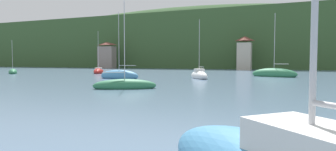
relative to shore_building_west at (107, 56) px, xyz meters
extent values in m
cube|color=#38562D|center=(48.34, 40.33, 5.47)|extent=(352.00, 67.90, 20.20)
ellipsoid|color=#2D4C28|center=(10.91, 57.30, 2.44)|extent=(246.40, 47.53, 48.21)
cube|color=gray|center=(0.00, 0.00, -0.68)|extent=(6.05, 3.24, 7.89)
pyramid|color=brown|center=(0.00, 0.00, 4.32)|extent=(6.35, 3.40, 1.13)
cube|color=#BCB29E|center=(48.34, 0.60, -0.58)|extent=(4.00, 4.44, 8.10)
pyramid|color=brown|center=(48.34, 0.60, 4.77)|extent=(4.20, 4.66, 1.40)
ellipsoid|color=#2D754C|center=(5.39, -43.20, -4.30)|extent=(5.40, 4.80, 1.47)
cylinder|color=#B7B7BC|center=(5.39, -43.20, -0.69)|extent=(0.07, 0.07, 6.41)
cylinder|color=#ADADB2|center=(4.42, -42.41, -3.13)|extent=(1.97, 1.61, 0.06)
ellipsoid|color=white|center=(46.66, -43.82, -4.25)|extent=(4.91, 6.38, 1.68)
cylinder|color=#B7B7BC|center=(46.66, -43.82, 0.38)|extent=(0.08, 0.08, 8.34)
cylinder|color=#ADADB2|center=(47.33, -44.93, -2.79)|extent=(1.38, 2.25, 0.07)
cube|color=silver|center=(46.66, -43.82, -3.45)|extent=(1.92, 1.93, 0.69)
cube|color=silver|center=(59.05, -81.84, -3.24)|extent=(2.25, 2.25, 0.81)
ellipsoid|color=#2D754C|center=(44.21, -62.41, -4.33)|extent=(6.34, 4.61, 1.35)
cylinder|color=#B7B7BC|center=(44.21, -62.41, 0.02)|extent=(0.08, 0.08, 7.96)
cylinder|color=#ADADB2|center=(43.25, -62.95, -3.00)|extent=(1.96, 1.13, 0.07)
ellipsoid|color=teal|center=(35.39, -49.16, -4.20)|extent=(6.90, 2.61, 1.90)
cylinder|color=#B7B7BC|center=(35.39, -49.16, 0.94)|extent=(0.08, 0.08, 9.25)
cylinder|color=#ADADB2|center=(36.91, -49.26, -2.57)|extent=(3.04, 0.27, 0.07)
ellipsoid|color=#2D754C|center=(57.49, -34.60, -4.17)|extent=(8.12, 4.77, 2.07)
cylinder|color=#B7B7BC|center=(57.49, -34.60, 1.35)|extent=(0.09, 0.09, 9.90)
cylinder|color=#ADADB2|center=(58.63, -34.98, -2.41)|extent=(2.31, 0.85, 0.08)
ellipsoid|color=red|center=(21.22, -34.73, -4.28)|extent=(4.68, 6.39, 1.58)
cylinder|color=#B7B7BC|center=(21.22, -34.73, 0.37)|extent=(0.07, 0.07, 8.43)
cylinder|color=#ADADB2|center=(21.75, -35.71, -2.83)|extent=(1.13, 1.99, 0.07)
cube|color=silver|center=(21.22, -34.73, -3.61)|extent=(2.01, 2.07, 0.47)
camera|label=1|loc=(58.58, -86.73, -1.84)|focal=30.18mm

